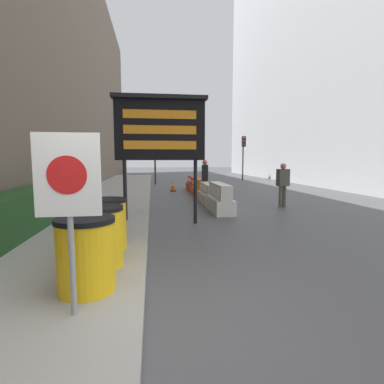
{
  "coord_description": "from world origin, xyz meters",
  "views": [
    {
      "loc": [
        0.11,
        -2.8,
        1.75
      ],
      "look_at": [
        1.09,
        4.52,
        0.93
      ],
      "focal_mm": 28.0,
      "sensor_mm": 36.0,
      "label": 1
    }
  ],
  "objects_px": {
    "traffic_cone_near": "(173,186)",
    "jersey_barrier_orange_far": "(198,188)",
    "jersey_barrier_white": "(220,199)",
    "traffic_light_far_side": "(243,148)",
    "barrel_drum_middle": "(100,236)",
    "warning_sign": "(68,189)",
    "message_board": "(160,130)",
    "traffic_light_near_curb": "(155,147)",
    "pedestrian_worker": "(283,181)",
    "jersey_barrier_cream": "(208,194)",
    "pedestrian_passerby": "(205,175)",
    "barrel_drum_foreground": "(86,254)",
    "jersey_barrier_red_striped": "(192,184)",
    "barrel_drum_back": "(107,224)"
  },
  "relations": [
    {
      "from": "barrel_drum_back",
      "to": "warning_sign",
      "type": "distance_m",
      "value": 2.44
    },
    {
      "from": "message_board",
      "to": "pedestrian_worker",
      "type": "bearing_deg",
      "value": 27.61
    },
    {
      "from": "barrel_drum_back",
      "to": "traffic_cone_near",
      "type": "distance_m",
      "value": 11.03
    },
    {
      "from": "traffic_cone_near",
      "to": "pedestrian_passerby",
      "type": "relative_size",
      "value": 0.33
    },
    {
      "from": "message_board",
      "to": "barrel_drum_back",
      "type": "bearing_deg",
      "value": -111.88
    },
    {
      "from": "barrel_drum_middle",
      "to": "traffic_light_far_side",
      "type": "relative_size",
      "value": 0.25
    },
    {
      "from": "traffic_light_near_curb",
      "to": "pedestrian_worker",
      "type": "relative_size",
      "value": 2.17
    },
    {
      "from": "traffic_cone_near",
      "to": "jersey_barrier_orange_far",
      "type": "bearing_deg",
      "value": -60.63
    },
    {
      "from": "jersey_barrier_orange_far",
      "to": "jersey_barrier_red_striped",
      "type": "relative_size",
      "value": 1.06
    },
    {
      "from": "barrel_drum_back",
      "to": "jersey_barrier_white",
      "type": "height_order",
      "value": "barrel_drum_back"
    },
    {
      "from": "message_board",
      "to": "pedestrian_passerby",
      "type": "relative_size",
      "value": 1.96
    },
    {
      "from": "message_board",
      "to": "jersey_barrier_cream",
      "type": "height_order",
      "value": "message_board"
    },
    {
      "from": "pedestrian_worker",
      "to": "traffic_light_near_curb",
      "type": "bearing_deg",
      "value": -76.3
    },
    {
      "from": "jersey_barrier_orange_far",
      "to": "traffic_light_near_curb",
      "type": "xyz_separation_m",
      "value": [
        -2.0,
        6.39,
        2.17
      ]
    },
    {
      "from": "jersey_barrier_cream",
      "to": "pedestrian_passerby",
      "type": "height_order",
      "value": "pedestrian_passerby"
    },
    {
      "from": "traffic_light_near_curb",
      "to": "pedestrian_passerby",
      "type": "height_order",
      "value": "traffic_light_near_curb"
    },
    {
      "from": "message_board",
      "to": "traffic_light_far_side",
      "type": "bearing_deg",
      "value": 65.75
    },
    {
      "from": "message_board",
      "to": "traffic_light_near_curb",
      "type": "distance_m",
      "value": 12.7
    },
    {
      "from": "barrel_drum_back",
      "to": "traffic_light_near_curb",
      "type": "height_order",
      "value": "traffic_light_near_curb"
    },
    {
      "from": "jersey_barrier_red_striped",
      "to": "traffic_cone_near",
      "type": "distance_m",
      "value": 1.15
    },
    {
      "from": "message_board",
      "to": "pedestrian_worker",
      "type": "xyz_separation_m",
      "value": [
        4.47,
        2.34,
        -1.56
      ]
    },
    {
      "from": "barrel_drum_middle",
      "to": "pedestrian_passerby",
      "type": "height_order",
      "value": "pedestrian_passerby"
    },
    {
      "from": "jersey_barrier_cream",
      "to": "pedestrian_worker",
      "type": "bearing_deg",
      "value": -30.96
    },
    {
      "from": "barrel_drum_back",
      "to": "traffic_cone_near",
      "type": "bearing_deg",
      "value": 79.99
    },
    {
      "from": "warning_sign",
      "to": "traffic_light_far_side",
      "type": "distance_m",
      "value": 22.56
    },
    {
      "from": "barrel_drum_foreground",
      "to": "warning_sign",
      "type": "relative_size",
      "value": 0.49
    },
    {
      "from": "message_board",
      "to": "jersey_barrier_red_striped",
      "type": "relative_size",
      "value": 1.79
    },
    {
      "from": "barrel_drum_foreground",
      "to": "traffic_light_far_side",
      "type": "height_order",
      "value": "traffic_light_far_side"
    },
    {
      "from": "jersey_barrier_cream",
      "to": "pedestrian_worker",
      "type": "distance_m",
      "value": 2.96
    },
    {
      "from": "warning_sign",
      "to": "pedestrian_passerby",
      "type": "relative_size",
      "value": 1.08
    },
    {
      "from": "barrel_drum_back",
      "to": "message_board",
      "type": "height_order",
      "value": "message_board"
    },
    {
      "from": "jersey_barrier_orange_far",
      "to": "jersey_barrier_red_striped",
      "type": "height_order",
      "value": "jersey_barrier_orange_far"
    },
    {
      "from": "jersey_barrier_white",
      "to": "traffic_light_far_side",
      "type": "distance_m",
      "value": 15.5
    },
    {
      "from": "message_board",
      "to": "traffic_light_far_side",
      "type": "xyz_separation_m",
      "value": [
        7.24,
        16.08,
        0.11
      ]
    },
    {
      "from": "jersey_barrier_orange_far",
      "to": "traffic_light_near_curb",
      "type": "bearing_deg",
      "value": 107.41
    },
    {
      "from": "barrel_drum_foreground",
      "to": "jersey_barrier_orange_far",
      "type": "distance_m",
      "value": 11.02
    },
    {
      "from": "message_board",
      "to": "jersey_barrier_cream",
      "type": "distance_m",
      "value": 4.83
    },
    {
      "from": "barrel_drum_middle",
      "to": "warning_sign",
      "type": "relative_size",
      "value": 0.49
    },
    {
      "from": "message_board",
      "to": "pedestrian_worker",
      "type": "distance_m",
      "value": 5.28
    },
    {
      "from": "barrel_drum_back",
      "to": "message_board",
      "type": "bearing_deg",
      "value": 68.12
    },
    {
      "from": "warning_sign",
      "to": "jersey_barrier_red_striped",
      "type": "xyz_separation_m",
      "value": [
        3.03,
        13.43,
        -1.11
      ]
    },
    {
      "from": "barrel_drum_middle",
      "to": "pedestrian_passerby",
      "type": "bearing_deg",
      "value": 70.31
    },
    {
      "from": "barrel_drum_back",
      "to": "traffic_light_far_side",
      "type": "height_order",
      "value": "traffic_light_far_side"
    },
    {
      "from": "jersey_barrier_white",
      "to": "traffic_light_near_curb",
      "type": "height_order",
      "value": "traffic_light_near_curb"
    },
    {
      "from": "barrel_drum_foreground",
      "to": "pedestrian_passerby",
      "type": "relative_size",
      "value": 0.53
    },
    {
      "from": "jersey_barrier_orange_far",
      "to": "traffic_cone_near",
      "type": "xyz_separation_m",
      "value": [
        -1.11,
        1.97,
        -0.08
      ]
    },
    {
      "from": "message_board",
      "to": "jersey_barrier_orange_far",
      "type": "xyz_separation_m",
      "value": [
        1.99,
        6.31,
        -2.16
      ]
    },
    {
      "from": "barrel_drum_back",
      "to": "jersey_barrier_orange_far",
      "type": "bearing_deg",
      "value": 71.21
    },
    {
      "from": "jersey_barrier_white",
      "to": "traffic_light_far_side",
      "type": "height_order",
      "value": "traffic_light_far_side"
    },
    {
      "from": "warning_sign",
      "to": "jersey_barrier_orange_far",
      "type": "xyz_separation_m",
      "value": [
        3.03,
        11.17,
        -1.1
      ]
    }
  ]
}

